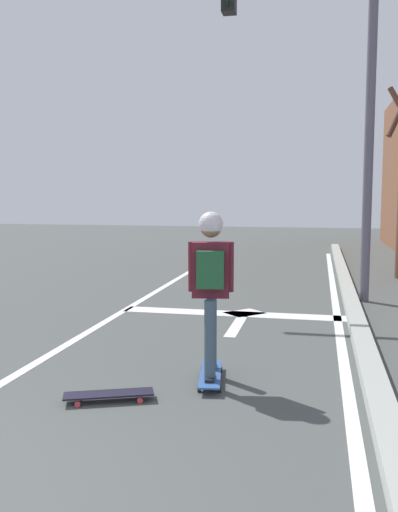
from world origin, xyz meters
TOP-DOWN VIEW (x-y plane):
  - lane_line_center at (-0.20, 6.00)m, footprint 0.12×20.00m
  - lane_line_curbside at (3.15, 6.00)m, footprint 0.12×20.00m
  - stop_bar at (1.55, 6.55)m, footprint 3.50×0.40m
  - lane_arrow_stem at (1.72, 5.80)m, footprint 0.16×1.40m
  - lane_arrow_head at (1.72, 6.65)m, footprint 0.71×0.71m
  - curb_strip at (3.40, 6.00)m, footprint 0.24×24.00m
  - skateboard at (1.82, 3.34)m, footprint 0.33×0.89m
  - skater at (1.82, 3.32)m, footprint 0.45×0.61m
  - spare_skateboard at (1.02, 2.62)m, footprint 0.82×0.48m
  - traffic_signal_mast at (2.60, 8.05)m, footprint 4.93×0.34m

SIDE VIEW (x-z plane):
  - lane_line_center at x=-0.20m, z-range 0.00..0.01m
  - lane_line_curbside at x=3.15m, z-range 0.00..0.01m
  - stop_bar at x=1.55m, z-range 0.00..0.01m
  - lane_arrow_stem at x=1.72m, z-range 0.00..0.01m
  - lane_arrow_head at x=1.72m, z-range 0.00..0.01m
  - spare_skateboard at x=1.02m, z-range 0.03..0.10m
  - curb_strip at x=3.40m, z-range 0.00..0.14m
  - skateboard at x=1.82m, z-range 0.03..0.12m
  - skater at x=1.82m, z-range 0.30..1.91m
  - traffic_signal_mast at x=2.60m, z-range 1.11..7.01m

